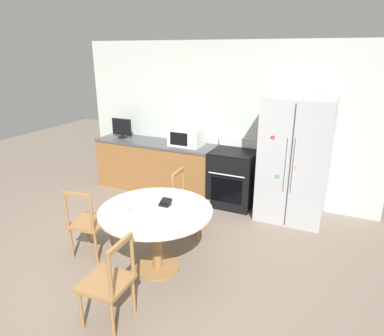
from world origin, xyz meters
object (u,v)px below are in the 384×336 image
object	(u,v)px
countertop_tv	(122,128)
dining_chair_left	(88,223)
wallet	(165,203)
dining_chair_near	(109,283)
dining_chair_far	(189,204)
microwave	(187,137)
candle_glass	(143,196)
oven_range	(233,177)
refrigerator	(294,160)

from	to	relation	value
countertop_tv	dining_chair_left	xyz separation A→B (m)	(1.06, -2.21, -0.66)
dining_chair_left	wallet	bearing A→B (deg)	6.74
dining_chair_near	dining_chair_far	xyz separation A→B (m)	(-0.06, 1.83, 0.00)
microwave	candle_glass	world-z (taller)	microwave
dining_chair_far	wallet	world-z (taller)	dining_chair_far
oven_range	dining_chair_left	bearing A→B (deg)	-117.40
dining_chair_left	dining_chair_far	world-z (taller)	same
countertop_tv	dining_chair_near	xyz separation A→B (m)	(2.00, -3.02, -0.66)
oven_range	countertop_tv	distance (m)	2.28
countertop_tv	dining_chair_far	bearing A→B (deg)	-31.65
dining_chair_far	countertop_tv	bearing A→B (deg)	-125.09
dining_chair_far	wallet	bearing A→B (deg)	2.08
countertop_tv	dining_chair_far	distance (m)	2.37
wallet	oven_range	bearing A→B (deg)	84.79
oven_range	countertop_tv	bearing A→B (deg)	179.21
microwave	wallet	size ratio (longest dim) A/B	4.20
dining_chair_near	wallet	bearing A→B (deg)	-3.10
oven_range	microwave	world-z (taller)	microwave
microwave	dining_chair_far	distance (m)	1.50
dining_chair_left	candle_glass	xyz separation A→B (m)	(0.62, 0.30, 0.37)
dining_chair_left	candle_glass	world-z (taller)	dining_chair_left
dining_chair_near	candle_glass	distance (m)	1.21
dining_chair_near	oven_range	bearing A→B (deg)	-6.06
countertop_tv	candle_glass	xyz separation A→B (m)	(1.68, -1.92, -0.29)
refrigerator	microwave	world-z (taller)	refrigerator
candle_glass	dining_chair_left	bearing A→B (deg)	-154.60
dining_chair_near	wallet	size ratio (longest dim) A/B	6.95
refrigerator	wallet	world-z (taller)	refrigerator
refrigerator	microwave	size ratio (longest dim) A/B	3.35
refrigerator	dining_chair_far	bearing A→B (deg)	-137.32
wallet	dining_chair_near	bearing A→B (deg)	-90.62
oven_range	dining_chair_near	world-z (taller)	oven_range
candle_glass	dining_chair_near	bearing A→B (deg)	-73.93
wallet	dining_chair_left	bearing A→B (deg)	-165.48
dining_chair_far	wallet	xyz separation A→B (m)	(0.07, -0.77, 0.36)
microwave	dining_chair_near	xyz separation A→B (m)	(0.68, -3.05, -0.62)
refrigerator	microwave	bearing A→B (deg)	176.47
countertop_tv	dining_chair_far	world-z (taller)	countertop_tv
refrigerator	countertop_tv	xyz separation A→B (m)	(-3.14, 0.09, 0.18)
dining_chair_near	refrigerator	bearing A→B (deg)	-23.62
refrigerator	candle_glass	distance (m)	2.34
dining_chair_far	microwave	bearing A→B (deg)	-156.40
microwave	wallet	bearing A→B (deg)	-70.71
oven_range	candle_glass	bearing A→B (deg)	-105.05
wallet	dining_chair_far	bearing A→B (deg)	95.52
oven_range	dining_chair_far	bearing A→B (deg)	-102.16
dining_chair_near	countertop_tv	bearing A→B (deg)	31.00
oven_range	wallet	xyz separation A→B (m)	(-0.18, -1.93, 0.33)
refrigerator	dining_chair_far	world-z (taller)	refrigerator
countertop_tv	wallet	distance (m)	2.83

